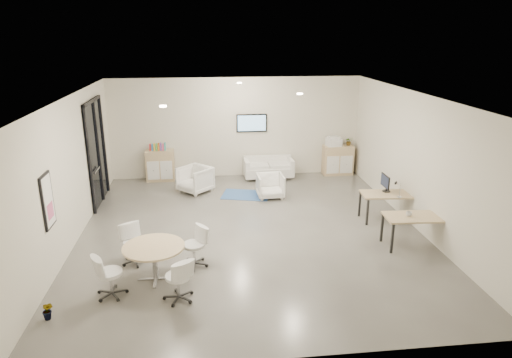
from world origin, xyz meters
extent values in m
cube|color=#514E4A|center=(0.00, 0.00, -0.40)|extent=(8.00, 9.00, 0.80)
cube|color=white|center=(0.00, 0.00, 3.60)|extent=(8.00, 9.00, 0.80)
cube|color=beige|center=(0.00, 4.90, 1.60)|extent=(8.00, 0.80, 3.20)
cube|color=beige|center=(0.00, -4.90, 1.60)|extent=(8.00, 0.80, 3.20)
cube|color=beige|center=(-4.40, 0.00, 1.60)|extent=(0.80, 9.00, 3.20)
cube|color=beige|center=(4.40, 0.00, 1.60)|extent=(0.80, 9.00, 3.20)
cube|color=black|center=(-3.96, 2.50, 1.43)|extent=(0.02, 1.90, 2.85)
cube|color=black|center=(-3.94, 2.50, 2.81)|extent=(0.06, 1.90, 0.08)
cube|color=black|center=(-3.94, 1.59, 1.43)|extent=(0.06, 0.08, 2.85)
cube|color=black|center=(-3.94, 3.41, 1.43)|extent=(0.06, 0.08, 2.85)
cube|color=black|center=(-3.94, 2.65, 1.43)|extent=(0.06, 0.07, 2.85)
cube|color=#B2B2B7|center=(-3.90, 2.05, 1.05)|extent=(0.04, 0.60, 0.05)
cube|color=black|center=(-3.98, -1.60, 1.55)|extent=(0.04, 0.54, 1.04)
cube|color=white|center=(-3.95, -1.60, 1.55)|extent=(0.01, 0.46, 0.96)
cube|color=#CE5787|center=(-3.95, -1.60, 1.35)|extent=(0.01, 0.32, 0.30)
cube|color=black|center=(0.50, 4.46, 1.75)|extent=(0.98, 0.05, 0.58)
cube|color=#93CEFF|center=(0.50, 4.44, 1.75)|extent=(0.90, 0.01, 0.50)
cylinder|color=#FFEAC6|center=(-1.80, -1.00, 3.18)|extent=(0.14, 0.14, 0.03)
cylinder|color=#FFEAC6|center=(1.20, 0.50, 3.18)|extent=(0.14, 0.14, 0.03)
cylinder|color=#FFEAC6|center=(0.00, 3.00, 3.18)|extent=(0.14, 0.14, 0.03)
cube|color=tan|center=(-2.45, 4.25, 0.49)|extent=(0.88, 0.44, 0.99)
cube|color=silver|center=(-2.66, 4.02, 0.39)|extent=(0.37, 0.02, 0.59)
cube|color=silver|center=(-2.25, 4.02, 0.39)|extent=(0.37, 0.02, 0.59)
cube|color=tan|center=(3.35, 4.24, 0.49)|extent=(0.97, 0.45, 0.97)
cube|color=silver|center=(3.13, 4.01, 0.39)|extent=(0.41, 0.02, 0.58)
cube|color=silver|center=(3.57, 4.01, 0.39)|extent=(0.41, 0.02, 0.58)
cube|color=red|center=(-2.73, 4.25, 1.10)|extent=(0.04, 0.14, 0.22)
cube|color=#337FCC|center=(-2.66, 4.25, 1.10)|extent=(0.04, 0.14, 0.22)
cube|color=gold|center=(-2.60, 4.25, 1.10)|extent=(0.04, 0.14, 0.22)
cube|color=#4CB24C|center=(-2.53, 4.25, 1.10)|extent=(0.04, 0.14, 0.22)
cube|color=#CC6619|center=(-2.47, 4.25, 1.10)|extent=(0.04, 0.14, 0.22)
cube|color=purple|center=(-2.40, 4.25, 1.10)|extent=(0.04, 0.14, 0.22)
cube|color=#E54C7F|center=(-2.33, 4.25, 1.10)|extent=(0.04, 0.14, 0.22)
cube|color=teal|center=(-2.27, 4.25, 1.10)|extent=(0.04, 0.14, 0.22)
cube|color=white|center=(3.18, 4.24, 1.11)|extent=(0.50, 0.43, 0.27)
cube|color=white|center=(3.18, 4.24, 1.27)|extent=(0.37, 0.32, 0.06)
cube|color=silver|center=(1.00, 4.06, 0.24)|extent=(1.58, 0.82, 0.29)
cube|color=silver|center=(1.00, 4.36, 0.54)|extent=(1.57, 0.21, 0.29)
cube|color=silver|center=(0.28, 4.06, 0.39)|extent=(0.16, 0.78, 0.59)
cube|color=silver|center=(1.71, 4.06, 0.39)|extent=(0.16, 0.78, 0.59)
cube|color=#2D478A|center=(0.12, 2.54, 0.01)|extent=(1.54, 1.21, 0.01)
imported|color=silver|center=(-1.35, 2.99, 0.43)|extent=(1.13, 1.13, 0.85)
imported|color=silver|center=(0.80, 2.27, 0.38)|extent=(0.75, 0.71, 0.75)
cube|color=tan|center=(3.50, 0.33, 0.68)|extent=(1.39, 0.78, 0.04)
cube|color=black|center=(2.88, 0.04, 0.33)|extent=(0.05, 0.05, 0.66)
cube|color=black|center=(4.12, 0.04, 0.33)|extent=(0.05, 0.05, 0.66)
cube|color=black|center=(2.88, 0.61, 0.33)|extent=(0.05, 0.05, 0.66)
cube|color=black|center=(4.12, 0.61, 0.33)|extent=(0.05, 0.05, 0.66)
cube|color=tan|center=(3.52, -1.17, 0.69)|extent=(1.39, 0.75, 0.04)
cube|color=black|center=(2.89, -1.46, 0.33)|extent=(0.05, 0.05, 0.67)
cube|color=black|center=(4.15, -1.46, 0.33)|extent=(0.05, 0.05, 0.67)
cube|color=black|center=(2.89, -0.88, 0.33)|extent=(0.05, 0.05, 0.67)
cube|color=black|center=(4.15, -0.88, 0.33)|extent=(0.05, 0.05, 0.67)
cylinder|color=black|center=(3.50, 0.48, 0.71)|extent=(0.20, 0.20, 0.02)
cube|color=black|center=(3.50, 0.48, 0.83)|extent=(0.04, 0.03, 0.24)
cube|color=black|center=(3.45, 0.48, 0.98)|extent=(0.03, 0.50, 0.32)
cylinder|color=tan|center=(-2.05, -2.01, 0.69)|extent=(1.17, 1.17, 0.04)
cylinder|color=#B2B2B7|center=(-2.05, -2.01, 0.34)|extent=(0.10, 0.10, 0.67)
cube|color=#B2B2B7|center=(-2.05, -2.01, 0.01)|extent=(0.68, 0.06, 0.03)
cube|color=#B2B2B7|center=(-2.05, -2.01, 0.01)|extent=(0.06, 0.68, 0.03)
imported|color=#3F7F3F|center=(3.70, 4.26, 1.08)|extent=(0.26, 0.29, 0.22)
imported|color=#3F7F3F|center=(-3.70, -3.10, 0.07)|extent=(0.27, 0.37, 0.15)
imported|color=white|center=(3.35, -1.16, 0.77)|extent=(0.14, 0.12, 0.12)
camera|label=1|loc=(-1.03, -9.94, 4.55)|focal=32.00mm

